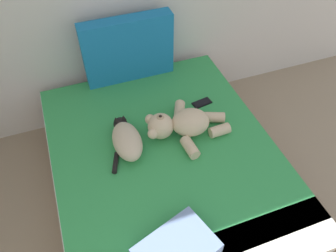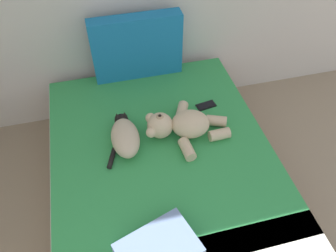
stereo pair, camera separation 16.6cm
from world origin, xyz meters
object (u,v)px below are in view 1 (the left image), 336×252
teddy_bear (182,124)px  bed (165,172)px  patterned_cushion (128,49)px  throw_pillow (176,251)px  cell_phone (202,103)px  cat (126,139)px

teddy_bear → bed: bearing=-144.2°
patterned_cushion → teddy_bear: patterned_cushion is taller
throw_pillow → cell_phone: bearing=59.4°
patterned_cushion → cell_phone: bearing=-50.6°
bed → cell_phone: 0.61m
cat → throw_pillow: cat is taller
teddy_bear → throw_pillow: 0.89m
cell_phone → throw_pillow: 1.21m
teddy_bear → cell_phone: size_ratio=3.84×
cat → cell_phone: (0.66, 0.22, -0.07)m
bed → throw_pillow: (-0.18, -0.69, 0.30)m
bed → cell_phone: (0.43, 0.35, 0.25)m
patterned_cushion → cell_phone: size_ratio=4.55×
cell_phone → throw_pillow: bearing=-120.6°
bed → throw_pillow: 0.78m
patterned_cushion → cell_phone: (0.43, -0.52, -0.26)m
patterned_cushion → cat: bearing=-107.6°
cell_phone → throw_pillow: (-0.61, -1.04, 0.05)m
cat → cell_phone: size_ratio=2.68×
patterned_cushion → cat: 0.79m
patterned_cushion → throw_pillow: patterned_cushion is taller
cat → teddy_bear: teddy_bear is taller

